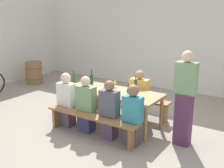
{
  "coord_description": "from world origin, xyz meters",
  "views": [
    {
      "loc": [
        3.05,
        -4.66,
        2.41
      ],
      "look_at": [
        0.0,
        0.0,
        0.9
      ],
      "focal_mm": 44.39,
      "sensor_mm": 36.0,
      "label": 1
    }
  ],
  "objects_px": {
    "standing_host": "(185,100)",
    "bench_far": "(129,100)",
    "wine_bottle_3": "(92,79)",
    "wine_glass_1": "(104,88)",
    "wine_barrel": "(34,73)",
    "wine_bottle_2": "(128,94)",
    "seated_guest_near_0": "(67,101)",
    "wine_glass_0": "(115,81)",
    "tasting_table": "(112,94)",
    "wine_bottle_0": "(74,80)",
    "seated_guest_far_0": "(139,97)",
    "wine_bottle_1": "(136,85)",
    "seated_guest_near_3": "(133,116)",
    "seated_guest_near_2": "(109,111)",
    "seated_guest_near_1": "(86,106)",
    "bench_near": "(91,119)"
  },
  "relations": [
    {
      "from": "wine_bottle_1",
      "to": "wine_bottle_2",
      "type": "bearing_deg",
      "value": -74.9
    },
    {
      "from": "wine_bottle_0",
      "to": "standing_host",
      "type": "relative_size",
      "value": 0.19
    },
    {
      "from": "wine_glass_0",
      "to": "wine_bottle_0",
      "type": "bearing_deg",
      "value": -155.51
    },
    {
      "from": "wine_bottle_2",
      "to": "wine_barrel",
      "type": "distance_m",
      "value": 4.96
    },
    {
      "from": "wine_bottle_1",
      "to": "wine_bottle_2",
      "type": "distance_m",
      "value": 0.59
    },
    {
      "from": "tasting_table",
      "to": "seated_guest_near_0",
      "type": "bearing_deg",
      "value": -143.05
    },
    {
      "from": "tasting_table",
      "to": "wine_bottle_0",
      "type": "relative_size",
      "value": 6.37
    },
    {
      "from": "seated_guest_near_3",
      "to": "seated_guest_far_0",
      "type": "relative_size",
      "value": 1.01
    },
    {
      "from": "wine_bottle_1",
      "to": "standing_host",
      "type": "relative_size",
      "value": 0.19
    },
    {
      "from": "seated_guest_near_0",
      "to": "tasting_table",
      "type": "bearing_deg",
      "value": -53.05
    },
    {
      "from": "bench_near",
      "to": "seated_guest_near_0",
      "type": "relative_size",
      "value": 1.75
    },
    {
      "from": "wine_bottle_3",
      "to": "wine_barrel",
      "type": "relative_size",
      "value": 0.44
    },
    {
      "from": "seated_guest_far_0",
      "to": "standing_host",
      "type": "relative_size",
      "value": 0.65
    },
    {
      "from": "wine_glass_0",
      "to": "wine_barrel",
      "type": "xyz_separation_m",
      "value": [
        -3.94,
        1.15,
        -0.51
      ]
    },
    {
      "from": "wine_glass_1",
      "to": "wine_barrel",
      "type": "height_order",
      "value": "wine_glass_1"
    },
    {
      "from": "bench_far",
      "to": "wine_bottle_0",
      "type": "xyz_separation_m",
      "value": [
        -0.95,
        -0.83,
        0.52
      ]
    },
    {
      "from": "seated_guest_near_0",
      "to": "wine_barrel",
      "type": "height_order",
      "value": "seated_guest_near_0"
    },
    {
      "from": "bench_far",
      "to": "wine_bottle_1",
      "type": "relative_size",
      "value": 6.07
    },
    {
      "from": "wine_barrel",
      "to": "tasting_table",
      "type": "bearing_deg",
      "value": -19.39
    },
    {
      "from": "wine_glass_1",
      "to": "bench_far",
      "type": "bearing_deg",
      "value": 87.17
    },
    {
      "from": "standing_host",
      "to": "bench_far",
      "type": "bearing_deg",
      "value": -26.18
    },
    {
      "from": "wine_bottle_3",
      "to": "wine_barrel",
      "type": "bearing_deg",
      "value": 160.48
    },
    {
      "from": "bench_near",
      "to": "standing_host",
      "type": "height_order",
      "value": "standing_host"
    },
    {
      "from": "wine_bottle_1",
      "to": "seated_guest_near_3",
      "type": "height_order",
      "value": "seated_guest_near_3"
    },
    {
      "from": "wine_bottle_3",
      "to": "seated_guest_near_3",
      "type": "bearing_deg",
      "value": -28.02
    },
    {
      "from": "seated_guest_near_0",
      "to": "wine_glass_1",
      "type": "bearing_deg",
      "value": -63.46
    },
    {
      "from": "tasting_table",
      "to": "seated_guest_near_2",
      "type": "distance_m",
      "value": 0.67
    },
    {
      "from": "tasting_table",
      "to": "wine_glass_1",
      "type": "relative_size",
      "value": 12.93
    },
    {
      "from": "tasting_table",
      "to": "bench_far",
      "type": "bearing_deg",
      "value": 90.0
    },
    {
      "from": "bench_far",
      "to": "wine_glass_1",
      "type": "distance_m",
      "value": 1.07
    },
    {
      "from": "wine_bottle_1",
      "to": "bench_near",
      "type": "bearing_deg",
      "value": -113.29
    },
    {
      "from": "wine_bottle_2",
      "to": "wine_glass_0",
      "type": "relative_size",
      "value": 1.63
    },
    {
      "from": "seated_guest_near_0",
      "to": "wine_barrel",
      "type": "relative_size",
      "value": 1.57
    },
    {
      "from": "wine_bottle_0",
      "to": "wine_barrel",
      "type": "height_order",
      "value": "wine_bottle_0"
    },
    {
      "from": "wine_bottle_0",
      "to": "seated_guest_near_2",
      "type": "relative_size",
      "value": 0.29
    },
    {
      "from": "wine_bottle_3",
      "to": "bench_far",
      "type": "bearing_deg",
      "value": 33.62
    },
    {
      "from": "wine_bottle_3",
      "to": "seated_guest_near_2",
      "type": "relative_size",
      "value": 0.28
    },
    {
      "from": "wine_barrel",
      "to": "bench_far",
      "type": "bearing_deg",
      "value": -9.81
    },
    {
      "from": "wine_bottle_1",
      "to": "seated_guest_near_1",
      "type": "relative_size",
      "value": 0.29
    },
    {
      "from": "seated_guest_near_1",
      "to": "wine_bottle_3",
      "type": "bearing_deg",
      "value": 30.19
    },
    {
      "from": "seated_guest_near_2",
      "to": "standing_host",
      "type": "bearing_deg",
      "value": -67.41
    },
    {
      "from": "tasting_table",
      "to": "seated_guest_far_0",
      "type": "bearing_deg",
      "value": 58.84
    },
    {
      "from": "wine_glass_1",
      "to": "wine_bottle_0",
      "type": "bearing_deg",
      "value": 173.24
    },
    {
      "from": "seated_guest_near_2",
      "to": "seated_guest_near_3",
      "type": "xyz_separation_m",
      "value": [
        0.5,
        -0.0,
        0.01
      ]
    },
    {
      "from": "bench_near",
      "to": "seated_guest_far_0",
      "type": "relative_size",
      "value": 1.79
    },
    {
      "from": "wine_bottle_3",
      "to": "seated_guest_far_0",
      "type": "distance_m",
      "value": 1.17
    },
    {
      "from": "bench_far",
      "to": "wine_bottle_3",
      "type": "height_order",
      "value": "wine_bottle_3"
    },
    {
      "from": "wine_bottle_1",
      "to": "seated_guest_near_0",
      "type": "height_order",
      "value": "seated_guest_near_0"
    },
    {
      "from": "wine_glass_0",
      "to": "seated_guest_near_0",
      "type": "relative_size",
      "value": 0.16
    },
    {
      "from": "seated_guest_near_1",
      "to": "wine_bottle_2",
      "type": "bearing_deg",
      "value": -72.21
    }
  ]
}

